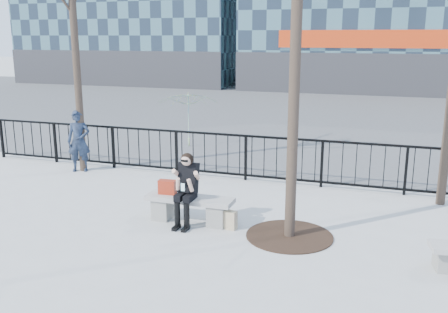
% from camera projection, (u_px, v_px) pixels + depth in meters
% --- Properties ---
extents(ground, '(120.00, 120.00, 0.00)m').
position_uv_depth(ground, '(190.00, 222.00, 9.30)').
color(ground, '#A3A29D').
rests_on(ground, ground).
extents(street_surface, '(60.00, 23.00, 0.01)m').
position_uv_depth(street_surface, '(314.00, 111.00, 23.10)').
color(street_surface, '#474747').
rests_on(street_surface, ground).
extents(railing, '(14.00, 0.06, 1.10)m').
position_uv_depth(railing, '(238.00, 157.00, 11.93)').
color(railing, black).
rests_on(railing, ground).
extents(tree_grate, '(1.50, 1.50, 0.02)m').
position_uv_depth(tree_grate, '(289.00, 236.00, 8.61)').
color(tree_grate, black).
rests_on(tree_grate, ground).
extents(bench_main, '(1.65, 0.46, 0.49)m').
position_uv_depth(bench_main, '(190.00, 206.00, 9.23)').
color(bench_main, slate).
rests_on(bench_main, ground).
extents(seated_woman, '(0.50, 0.64, 1.34)m').
position_uv_depth(seated_woman, '(186.00, 190.00, 8.99)').
color(seated_woman, black).
rests_on(seated_woman, ground).
extents(handbag, '(0.34, 0.18, 0.27)m').
position_uv_depth(handbag, '(167.00, 187.00, 9.31)').
color(handbag, '#9C2713').
rests_on(handbag, bench_main).
extents(shopping_bag, '(0.38, 0.20, 0.34)m').
position_uv_depth(shopping_bag, '(227.00, 219.00, 8.94)').
color(shopping_bag, beige).
rests_on(shopping_bag, ground).
extents(standing_man, '(0.67, 0.56, 1.57)m').
position_uv_depth(standing_man, '(79.00, 141.00, 12.60)').
color(standing_man, black).
rests_on(standing_man, ground).
extents(vendor_umbrella, '(1.98, 2.02, 1.71)m').
position_uv_depth(vendor_umbrella, '(188.00, 120.00, 15.41)').
color(vendor_umbrella, yellow).
rests_on(vendor_umbrella, ground).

